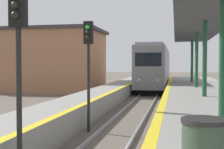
% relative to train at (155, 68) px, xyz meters
% --- Properties ---
extents(train, '(2.70, 19.17, 4.52)m').
position_rel_train_xyz_m(train, '(0.00, 0.00, 0.00)').
color(train, black).
rests_on(train, ground).
extents(signal_near, '(0.36, 0.31, 4.40)m').
position_rel_train_xyz_m(signal_near, '(-1.14, -28.71, 0.78)').
color(signal_near, black).
rests_on(signal_near, ground).
extents(signal_mid, '(0.36, 0.31, 4.40)m').
position_rel_train_xyz_m(signal_mid, '(-1.21, -22.95, 0.78)').
color(signal_mid, black).
rests_on(signal_mid, ground).
extents(station_canopy, '(3.21, 31.87, 4.17)m').
position_rel_train_xyz_m(station_canopy, '(3.67, -17.90, 2.67)').
color(station_canopy, '#1E5133').
rests_on(station_canopy, platform_right).
extents(station_building, '(13.10, 7.49, 6.13)m').
position_rel_train_xyz_m(station_building, '(-11.45, -5.46, 0.78)').
color(station_building, '#9E6B4C').
rests_on(station_building, ground).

